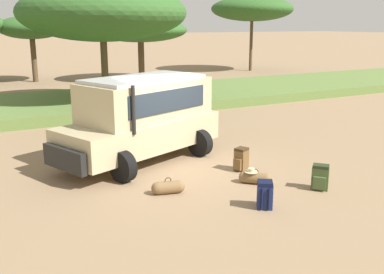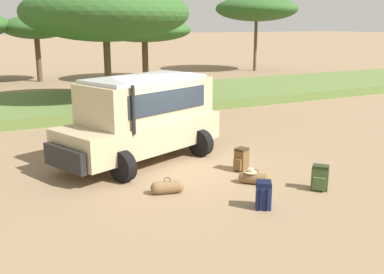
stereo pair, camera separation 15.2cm
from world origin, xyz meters
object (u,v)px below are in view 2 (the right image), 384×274
at_px(duffel_bag_low_black_case, 255,178).
at_px(duffel_bag_soft_canvas, 167,187).
at_px(acacia_tree_centre_back, 36,28).
at_px(backpack_near_rear_wheel, 263,195).
at_px(backpack_beside_front_wheel, 241,160).
at_px(acacia_tree_right_mid, 105,13).
at_px(backpack_cluster_center, 320,178).
at_px(acacia_tree_far_right, 144,30).
at_px(safari_vehicle, 143,117).
at_px(acacia_tree_distant_right, 257,9).

bearing_deg(duffel_bag_low_black_case, duffel_bag_soft_canvas, 169.39).
relative_size(duffel_bag_low_black_case, acacia_tree_centre_back, 0.15).
height_order(backpack_near_rear_wheel, duffel_bag_soft_canvas, backpack_near_rear_wheel).
bearing_deg(backpack_beside_front_wheel, acacia_tree_right_mid, 91.27).
relative_size(backpack_cluster_center, acacia_tree_right_mid, 0.07).
distance_m(duffel_bag_low_black_case, acacia_tree_far_right, 22.07).
bearing_deg(acacia_tree_right_mid, backpack_beside_front_wheel, -88.73).
xyz_separation_m(duffel_bag_soft_canvas, acacia_tree_far_right, (7.71, 20.71, 3.27)).
height_order(backpack_beside_front_wheel, backpack_cluster_center, backpack_beside_front_wheel).
height_order(backpack_beside_front_wheel, acacia_tree_right_mid, acacia_tree_right_mid).
bearing_deg(backpack_beside_front_wheel, safari_vehicle, 132.81).
height_order(backpack_beside_front_wheel, acacia_tree_distant_right, acacia_tree_distant_right).
relative_size(duffel_bag_soft_canvas, acacia_tree_far_right, 0.12).
bearing_deg(backpack_beside_front_wheel, backpack_near_rear_wheel, -112.88).
distance_m(safari_vehicle, backpack_cluster_center, 5.21).
bearing_deg(acacia_tree_far_right, backpack_beside_front_wheel, -104.55).
relative_size(safari_vehicle, acacia_tree_distant_right, 0.79).
bearing_deg(duffel_bag_soft_canvas, backpack_cluster_center, -23.93).
bearing_deg(backpack_cluster_center, backpack_near_rear_wheel, -171.75).
height_order(safari_vehicle, backpack_cluster_center, safari_vehicle).
distance_m(duffel_bag_low_black_case, acacia_tree_centre_back, 23.88).
height_order(safari_vehicle, acacia_tree_centre_back, acacia_tree_centre_back).
height_order(backpack_near_rear_wheel, acacia_tree_centre_back, acacia_tree_centre_back).
xyz_separation_m(backpack_beside_front_wheel, acacia_tree_far_right, (5.21, 20.09, 3.12)).
relative_size(backpack_cluster_center, duffel_bag_soft_canvas, 0.78).
height_order(duffel_bag_low_black_case, acacia_tree_far_right, acacia_tree_far_right).
xyz_separation_m(safari_vehicle, backpack_beside_front_wheel, (1.98, -2.14, -0.99)).
bearing_deg(backpack_cluster_center, acacia_tree_centre_back, 95.70).
bearing_deg(duffel_bag_low_black_case, acacia_tree_right_mid, 89.81).
relative_size(backpack_beside_front_wheel, duffel_bag_low_black_case, 0.93).
height_order(backpack_cluster_center, duffel_bag_soft_canvas, backpack_cluster_center).
bearing_deg(acacia_tree_right_mid, backpack_cluster_center, -85.23).
bearing_deg(acacia_tree_right_mid, acacia_tree_distant_right, 33.46).
xyz_separation_m(acacia_tree_centre_back, acacia_tree_far_right, (6.82, -2.48, -0.18)).
distance_m(backpack_beside_front_wheel, backpack_near_rear_wheel, 2.58).
bearing_deg(safari_vehicle, acacia_tree_distant_right, 47.82).
bearing_deg(duffel_bag_soft_canvas, acacia_tree_far_right, 69.58).
xyz_separation_m(duffel_bag_low_black_case, acacia_tree_right_mid, (0.04, 12.16, 4.21)).
bearing_deg(duffel_bag_soft_canvas, duffel_bag_low_black_case, -10.61).
bearing_deg(duffel_bag_low_black_case, acacia_tree_distant_right, 54.82).
height_order(duffel_bag_low_black_case, duffel_bag_soft_canvas, duffel_bag_soft_canvas).
xyz_separation_m(duffel_bag_soft_canvas, acacia_tree_distant_right, (18.22, 22.30, 4.88)).
bearing_deg(backpack_near_rear_wheel, acacia_tree_distant_right, 55.19).
xyz_separation_m(duffel_bag_low_black_case, acacia_tree_far_right, (5.50, 21.12, 3.27)).
relative_size(acacia_tree_centre_back, acacia_tree_right_mid, 0.53).
bearing_deg(duffel_bag_soft_canvas, backpack_near_rear_wheel, -49.71).
bearing_deg(acacia_tree_distant_right, acacia_tree_right_mid, -146.54).
relative_size(safari_vehicle, duffel_bag_low_black_case, 8.01).
bearing_deg(duffel_bag_low_black_case, backpack_beside_front_wheel, 74.55).
xyz_separation_m(safari_vehicle, duffel_bag_low_black_case, (1.70, -3.18, -1.14)).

